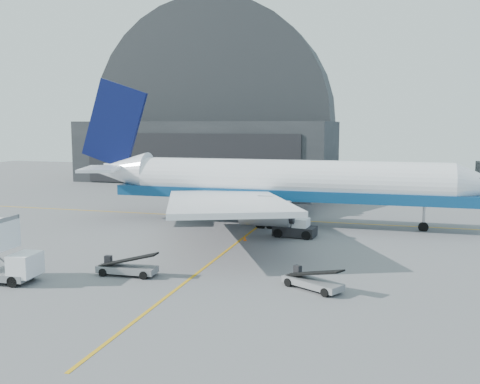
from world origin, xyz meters
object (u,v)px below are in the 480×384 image
(pushback_tug, at_px, (296,229))
(belt_loader_b, at_px, (312,281))
(belt_loader_a, at_px, (127,268))
(airliner, at_px, (272,182))

(pushback_tug, relative_size, belt_loader_b, 0.96)
(belt_loader_a, bearing_deg, airliner, 73.68)
(pushback_tug, bearing_deg, belt_loader_b, -70.74)
(airliner, bearing_deg, pushback_tug, -58.45)
(belt_loader_b, bearing_deg, airliner, 138.98)
(pushback_tug, distance_m, belt_loader_b, 17.67)
(pushback_tug, xyz_separation_m, belt_loader_a, (-10.07, -17.57, -0.16))
(pushback_tug, bearing_deg, belt_loader_a, -113.94)
(belt_loader_a, relative_size, belt_loader_b, 1.06)
(belt_loader_a, bearing_deg, pushback_tug, 58.09)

